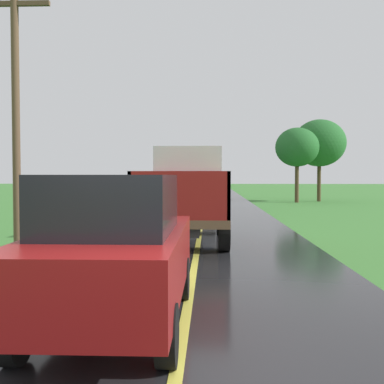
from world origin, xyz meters
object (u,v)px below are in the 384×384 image
at_px(banana_truck_near, 188,192).
at_px(utility_pole_roadside, 16,110).
at_px(banana_truck_far, 197,184).
at_px(following_car, 115,248).
at_px(roadside_tree_mid_right, 319,143).
at_px(roadside_tree_near_left, 297,147).

bearing_deg(banana_truck_near, utility_pole_roadside, -153.36).
xyz_separation_m(banana_truck_far, following_car, (-0.40, -22.47, -0.39)).
xyz_separation_m(banana_truck_near, banana_truck_far, (-0.12, 14.10, -0.01)).
height_order(utility_pole_roadside, roadside_tree_mid_right, utility_pole_roadside).
distance_m(utility_pole_roadside, following_car, 7.73).
bearing_deg(banana_truck_near, roadside_tree_near_left, 70.54).
relative_size(banana_truck_far, utility_pole_roadside, 0.86).
height_order(banana_truck_far, roadside_tree_near_left, roadside_tree_near_left).
bearing_deg(utility_pole_roadside, following_car, -58.13).
relative_size(banana_truck_near, banana_truck_far, 1.00).
xyz_separation_m(banana_truck_far, roadside_tree_near_left, (7.08, 5.60, 2.51)).
height_order(banana_truck_near, roadside_tree_mid_right, roadside_tree_mid_right).
relative_size(banana_truck_far, following_car, 1.42).
height_order(utility_pole_roadside, roadside_tree_near_left, utility_pole_roadside).
bearing_deg(roadside_tree_near_left, banana_truck_near, -109.46).
bearing_deg(banana_truck_far, banana_truck_near, -89.53).
bearing_deg(roadside_tree_mid_right, roadside_tree_near_left, -141.14).
relative_size(banana_truck_near, roadside_tree_mid_right, 0.94).
distance_m(utility_pole_roadside, roadside_tree_mid_right, 26.97).
bearing_deg(utility_pole_roadside, banana_truck_near, 26.64).
height_order(banana_truck_far, following_car, banana_truck_far).
height_order(banana_truck_far, roadside_tree_mid_right, roadside_tree_mid_right).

